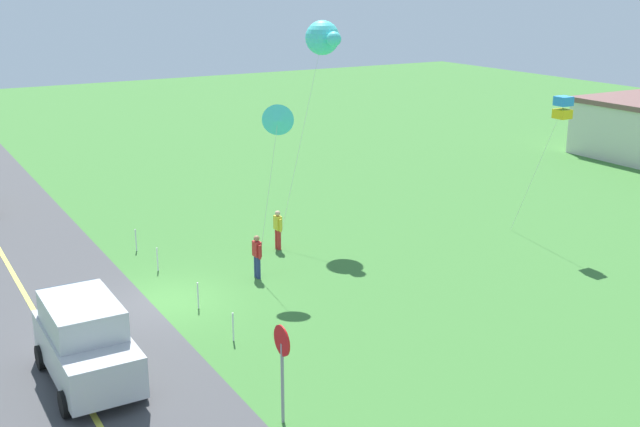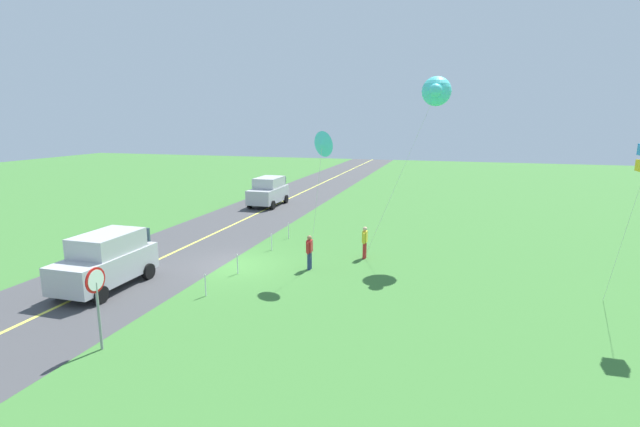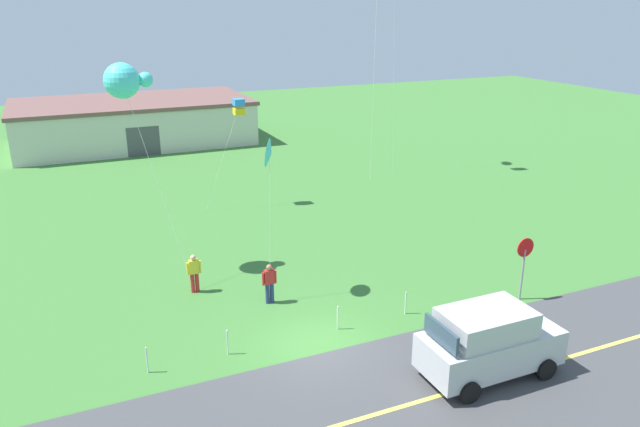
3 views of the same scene
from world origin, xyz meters
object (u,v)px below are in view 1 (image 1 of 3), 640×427
Objects in this scene: car_suv_foreground at (86,341)px; kite_yellow_high at (563,108)px; stop_sign at (282,355)px; person_adult_companion at (257,255)px; person_adult_near at (278,228)px; kite_blue_mid at (278,121)px; kite_red_low at (323,38)px.

kite_yellow_high reaches higher than car_suv_foreground.
person_adult_companion is (-9.01, 3.67, -0.94)m from stop_sign.
stop_sign reaches higher than person_adult_near.
person_adult_companion is 4.92m from kite_blue_mid.
car_suv_foreground is 0.70× the size of kite_blue_mid.
person_adult_companion is at bearing -119.27° from kite_blue_mid.
kite_red_low is at bearing 135.14° from kite_blue_mid.
stop_sign reaches higher than person_adult_companion.
car_suv_foreground is 5.72m from stop_sign.
kite_blue_mid is at bearing 117.70° from car_suv_foreground.
kite_blue_mid reaches higher than stop_sign.
kite_red_low reaches higher than car_suv_foreground.
kite_red_low is 6.66m from kite_blue_mid.
kite_red_low is at bearing 62.01° from person_adult_companion.
person_adult_companion is (2.42, -2.09, 0.00)m from person_adult_near.
car_suv_foreground is 2.75× the size of person_adult_near.
kite_blue_mid is at bearing -5.41° from person_adult_companion.
car_suv_foreground is at bearing -141.43° from stop_sign.
kite_red_low is at bearing 146.01° from stop_sign.
person_adult_near is (-11.43, 5.76, -0.94)m from stop_sign.
person_adult_near is at bearing 126.90° from car_suv_foreground.
car_suv_foreground is 0.73× the size of kite_yellow_high.
stop_sign is 9.78m from person_adult_companion.
stop_sign reaches higher than car_suv_foreground.
car_suv_foreground is 16.53m from kite_red_low.
car_suv_foreground is at bearing -62.30° from kite_blue_mid.
car_suv_foreground reaches higher than person_adult_near.
kite_yellow_high is (5.03, 9.92, 4.71)m from person_adult_near.
kite_yellow_high reaches higher than stop_sign.
kite_blue_mid is 11.51m from kite_yellow_high.
kite_yellow_high reaches higher than person_adult_near.
kite_blue_mid reaches higher than person_adult_near.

